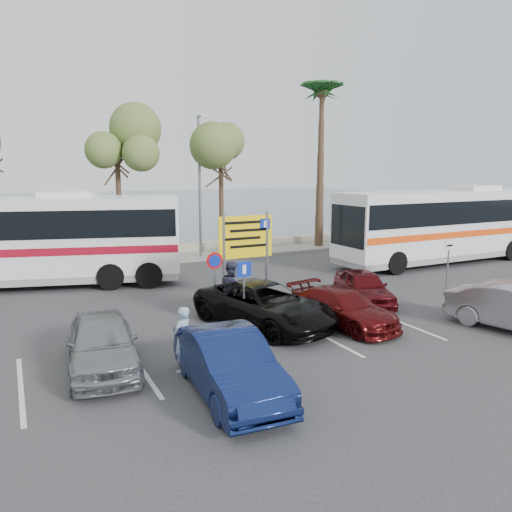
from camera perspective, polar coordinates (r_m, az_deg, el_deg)
name	(u,v)px	position (r m, az deg, el deg)	size (l,w,h in m)	color
ground	(260,334)	(16.18, 0.50, -8.92)	(120.00, 120.00, 0.00)	#313133
kerb_strip	(149,261)	(28.97, -12.15, -0.51)	(44.00, 2.40, 0.15)	gray
seawall	(140,251)	(30.84, -13.09, 0.51)	(48.00, 0.80, 0.60)	#ABA388
sea	(64,207)	(74.16, -21.10, 5.27)	(140.00, 140.00, 0.00)	#42596A
tree_mid	(116,141)	(28.21, -15.67, 12.50)	(3.20, 3.20, 8.00)	#382619
tree_right	(221,152)	(29.93, -4.05, 11.73)	(3.20, 3.20, 7.40)	#382619
palm_tree	(322,94)	(33.55, 7.56, 17.83)	(4.80, 4.80, 11.20)	#382619
street_lamp_right	(200,180)	(28.93, -6.42, 8.65)	(0.45, 1.15, 8.01)	slate
direction_sign	(246,244)	(18.83, -1.17, 1.40)	(2.20, 0.12, 3.60)	slate
sign_no_stop	(215,274)	(17.62, -4.76, -2.06)	(0.60, 0.08, 2.35)	slate
sign_parking	(244,285)	(16.37, -1.38, -3.34)	(0.50, 0.07, 2.25)	slate
sign_taxi	(448,259)	(22.89, 21.12, -0.30)	(0.50, 0.07, 2.20)	slate
lane_markings	(241,350)	(14.87, -1.71, -10.65)	(12.02, 4.20, 0.01)	silver
coach_bus_left	(22,243)	(24.37, -25.16, 1.33)	(13.94, 6.40, 4.26)	white
coach_bus_right	(446,227)	(29.96, 20.90, 3.10)	(13.80, 3.12, 4.29)	white
car_silver_a	(102,342)	(13.90, -17.19, -9.39)	(1.74, 4.34, 1.48)	gray
car_blue	(229,364)	(11.92, -3.10, -12.21)	(1.57, 4.51, 1.49)	#111D4F
car_maroon	(343,308)	(17.11, 9.91, -5.85)	(1.73, 4.25, 1.23)	#550E0E
car_red	(364,287)	(20.01, 12.19, -3.49)	(1.56, 3.87, 1.32)	#4A0A0E
suv_black	(264,305)	(16.77, 0.96, -5.62)	(2.43, 5.27, 1.47)	black
pedestrian_near	(183,339)	(13.26, -8.39, -9.39)	(0.63, 0.42, 1.74)	#7F97BA
pedestrian_far	(232,289)	(17.87, -2.80, -3.76)	(0.97, 0.76, 2.00)	#363851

